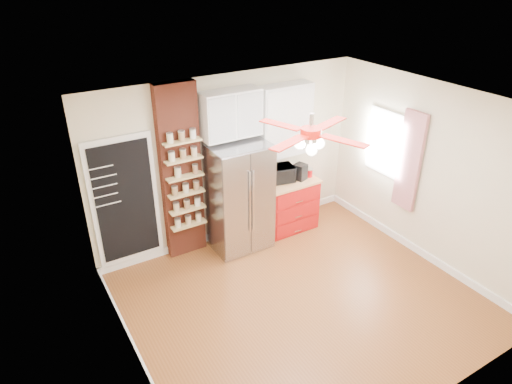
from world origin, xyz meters
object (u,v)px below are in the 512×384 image
ceiling_fan (311,133)px  fridge (239,197)px  red_cabinet (288,204)px  coffee_maker (300,172)px  pantry_jar_oats (178,172)px  toaster_oven (279,174)px  canister_left (309,173)px

ceiling_fan → fridge: bearing=91.8°
red_cabinet → ceiling_fan: 2.75m
fridge → coffee_maker: bearing=-1.2°
coffee_maker → pantry_jar_oats: 2.09m
ceiling_fan → toaster_oven: ceiling_fan is taller
ceiling_fan → toaster_oven: size_ratio=2.93×
red_cabinet → pantry_jar_oats: (-1.86, 0.11, 0.99)m
toaster_oven → pantry_jar_oats: pantry_jar_oats is taller
pantry_jar_oats → coffee_maker: bearing=-5.3°
toaster_oven → coffee_maker: (0.34, -0.12, 0.00)m
ceiling_fan → coffee_maker: bearing=55.6°
ceiling_fan → coffee_maker: 2.39m
fridge → pantry_jar_oats: size_ratio=12.51×
fridge → canister_left: fridge is taller
red_cabinet → toaster_oven: 0.61m
ceiling_fan → toaster_oven: (0.75, 1.72, -1.39)m
coffee_maker → canister_left: coffee_maker is taller
pantry_jar_oats → ceiling_fan: bearing=-62.2°
toaster_oven → red_cabinet: bearing=-3.6°
pantry_jar_oats → fridge: bearing=-10.4°
red_cabinet → pantry_jar_oats: size_ratio=6.72×
fridge → ceiling_fan: size_ratio=1.25×
fridge → coffee_maker: fridge is taller
toaster_oven → canister_left: bearing=-0.9°
canister_left → pantry_jar_oats: 2.29m
toaster_oven → canister_left: (0.54, -0.12, -0.07)m
fridge → pantry_jar_oats: 1.07m
fridge → toaster_oven: 0.82m
ceiling_fan → canister_left: ceiling_fan is taller
toaster_oven → ceiling_fan: bearing=-102.2°
coffee_maker → toaster_oven: bearing=142.1°
ceiling_fan → toaster_oven: 2.34m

